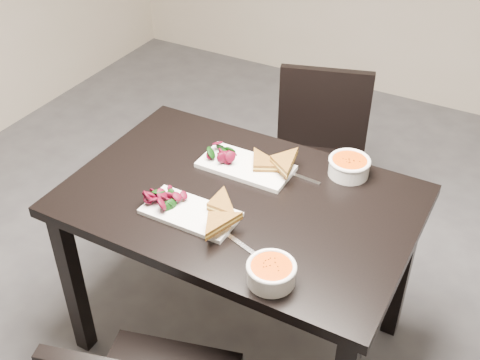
{
  "coord_description": "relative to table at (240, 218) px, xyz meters",
  "views": [
    {
      "loc": [
        0.41,
        -1.31,
        2.02
      ],
      "look_at": [
        -0.37,
        0.11,
        0.82
      ],
      "focal_mm": 44.49,
      "sensor_mm": 36.0,
      "label": 1
    }
  ],
  "objects": [
    {
      "name": "soup_bowl_near",
      "position": [
        0.27,
        -0.31,
        0.14
      ],
      "size": [
        0.15,
        0.15,
        0.07
      ],
      "color": "white",
      "rests_on": "table"
    },
    {
      "name": "salad_far",
      "position": [
        -0.16,
        0.16,
        0.14
      ],
      "size": [
        0.11,
        0.1,
        0.05
      ],
      "primitive_type": null,
      "color": "black",
      "rests_on": "plate_far"
    },
    {
      "name": "cutlery_near",
      "position": [
        0.14,
        -0.22,
        0.1
      ],
      "size": [
        0.18,
        0.07,
        0.0
      ],
      "primitive_type": "cube",
      "rotation": [
        0.0,
        0.0,
        -0.31
      ],
      "color": "silver",
      "rests_on": "table"
    },
    {
      "name": "plate_far",
      "position": [
        -0.06,
        0.16,
        0.11
      ],
      "size": [
        0.34,
        0.17,
        0.02
      ],
      "primitive_type": "cube",
      "color": "white",
      "rests_on": "table"
    },
    {
      "name": "soup_bowl_far",
      "position": [
        0.28,
        0.3,
        0.14
      ],
      "size": [
        0.15,
        0.15,
        0.07
      ],
      "color": "white",
      "rests_on": "table"
    },
    {
      "name": "sandwich_near",
      "position": [
        -0.03,
        -0.15,
        0.14
      ],
      "size": [
        0.16,
        0.12,
        0.05
      ],
      "primitive_type": null,
      "rotation": [
        0.0,
        0.0,
        -0.03
      ],
      "color": "#A36C22",
      "rests_on": "plate_near"
    },
    {
      "name": "table",
      "position": [
        0.0,
        0.0,
        0.0
      ],
      "size": [
        1.2,
        0.8,
        0.75
      ],
      "color": "black",
      "rests_on": "ground"
    },
    {
      "name": "cutlery_far",
      "position": [
        0.13,
        0.2,
        0.1
      ],
      "size": [
        0.18,
        0.03,
        0.0
      ],
      "primitive_type": "cube",
      "rotation": [
        0.0,
        0.0,
        -0.08
      ],
      "color": "silver",
      "rests_on": "table"
    },
    {
      "name": "salad_near",
      "position": [
        -0.2,
        -0.17,
        0.14
      ],
      "size": [
        0.1,
        0.09,
        0.04
      ],
      "primitive_type": null,
      "color": "black",
      "rests_on": "plate_near"
    },
    {
      "name": "sandwich_far",
      "position": [
        0.0,
        0.14,
        0.14
      ],
      "size": [
        0.21,
        0.19,
        0.06
      ],
      "primitive_type": null,
      "rotation": [
        0.0,
        0.0,
        0.45
      ],
      "color": "#A36C22",
      "rests_on": "plate_far"
    },
    {
      "name": "plate_near",
      "position": [
        -0.1,
        -0.17,
        0.11
      ],
      "size": [
        0.32,
        0.16,
        0.02
      ],
      "primitive_type": "cube",
      "color": "white",
      "rests_on": "table"
    },
    {
      "name": "chair_far",
      "position": [
        -0.0,
        0.77,
        -0.17
      ],
      "size": [
        0.53,
        0.53,
        0.85
      ],
      "rotation": [
        0.0,
        0.0,
        0.3
      ],
      "color": "black",
      "rests_on": "ground"
    }
  ]
}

